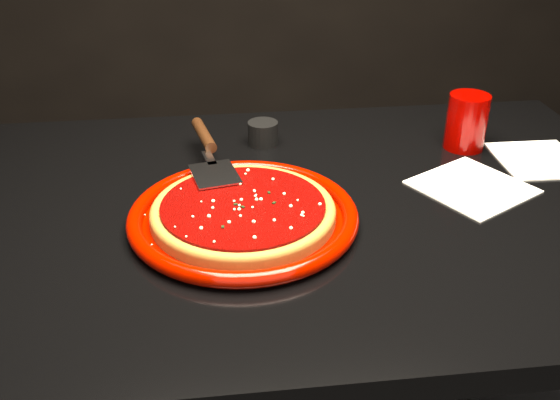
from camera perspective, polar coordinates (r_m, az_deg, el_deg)
The scene contains 12 objects.
table at distance 1.25m, azimuth 2.14°, elevation -15.25°, with size 1.20×0.80×0.75m, color black.
plate at distance 0.95m, azimuth -3.37°, elevation -1.46°, with size 0.35×0.35×0.03m, color #7C0700.
pizza_crust at distance 0.95m, azimuth -3.37°, elevation -1.25°, with size 0.28×0.28×0.01m, color brown.
pizza_crust_rim at distance 0.95m, azimuth -3.39°, elevation -0.88°, with size 0.28×0.28×0.02m, color brown.
pizza_sauce at distance 0.94m, azimuth -3.40°, elevation -0.62°, with size 0.25×0.25×0.01m, color #700300.
parmesan_dusting at distance 0.94m, azimuth -3.41°, elevation -0.25°, with size 0.24×0.24×0.01m, color beige, non-canonical shape.
basil_flecks at distance 0.94m, azimuth -3.41°, elevation -0.30°, with size 0.22×0.22×0.00m, color black, non-canonical shape.
pizza_server at distance 1.09m, azimuth -6.43°, elevation 4.48°, with size 0.09×0.30×0.02m, color silver, non-canonical shape.
cup at distance 1.24m, azimuth 16.69°, elevation 6.87°, with size 0.08×0.08×0.11m, color #920200.
napkin_a at distance 1.11m, azimuth 17.16°, elevation 1.16°, with size 0.17×0.17×0.00m, color white.
napkin_b at distance 1.25m, azimuth 22.55°, elevation 3.44°, with size 0.15×0.16×0.00m, color white.
ramekin at distance 1.21m, azimuth -1.57°, elevation 6.14°, with size 0.06×0.06×0.04m, color black.
Camera 1 is at (-0.15, -0.87, 1.25)m, focal length 40.00 mm.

